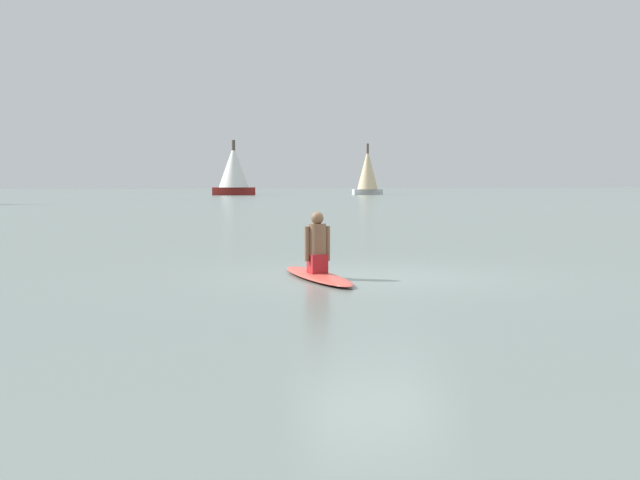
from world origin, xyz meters
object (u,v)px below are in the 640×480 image
object	(u,v)px
sailboat_far_right	(234,169)
surfboard	(317,276)
sailboat_distant	(368,171)
person_paddler	(317,245)

from	to	relation	value
sailboat_far_right	surfboard	bearing A→B (deg)	-88.83
surfboard	sailboat_distant	xyz separation A→B (m)	(-38.07, -86.08, 3.07)
surfboard	person_paddler	bearing A→B (deg)	-81.05
surfboard	sailboat_far_right	bearing A→B (deg)	-11.27
person_paddler	sailboat_far_right	size ratio (longest dim) A/B	0.15
person_paddler	sailboat_distant	size ratio (longest dim) A/B	0.15
sailboat_far_right	sailboat_distant	world-z (taller)	sailboat_far_right
surfboard	sailboat_distant	size ratio (longest dim) A/B	0.46
person_paddler	sailboat_far_right	xyz separation A→B (m)	(-20.46, -87.94, 2.73)
surfboard	person_paddler	size ratio (longest dim) A/B	3.00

